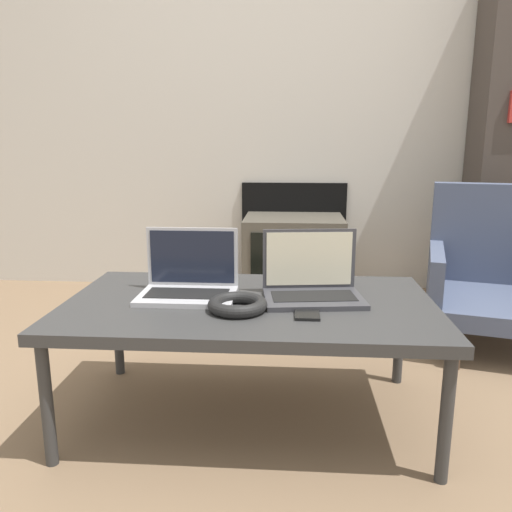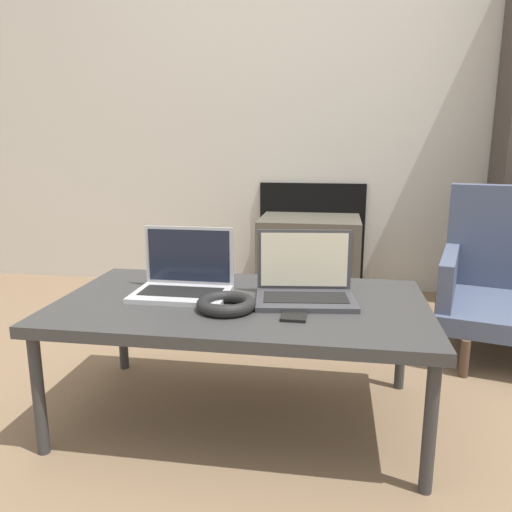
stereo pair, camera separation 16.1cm
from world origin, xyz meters
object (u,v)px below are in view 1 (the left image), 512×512
Objects in this scene: phone at (307,313)px; tv at (293,258)px; laptop_right at (312,283)px; laptop_left at (189,281)px; armchair at (495,270)px; headphones at (238,305)px.

tv is at bearing 91.25° from phone.
tv is (-0.05, 1.31, -0.22)m from laptop_right.
armchair is at bearing 30.10° from laptop_left.
armchair reaches higher than headphones.
laptop_right is at bearing 83.11° from phone.
phone is 0.22× the size of tv.
laptop_right is 0.44× the size of armchair.
tv is at bearing 163.76° from armchair.
laptop_left reaches higher than headphones.
laptop_left is 1.38m from tv.
laptop_left is at bearing -135.09° from armchair.
headphones is 1.48m from tv.
phone is (0.39, -0.17, -0.04)m from laptop_left.
armchair is at bearing -30.98° from tv.
laptop_left is at bearing -105.09° from tv.
armchair reaches higher than laptop_left.
headphones is 0.21m from phone.
laptop_right is at bearing -124.94° from armchair.
armchair is (1.29, 0.75, -0.13)m from laptop_left.
armchair is at bearing 38.93° from headphones.
phone is at bearing -4.46° from headphones.
headphones is at bearing 175.54° from phone.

